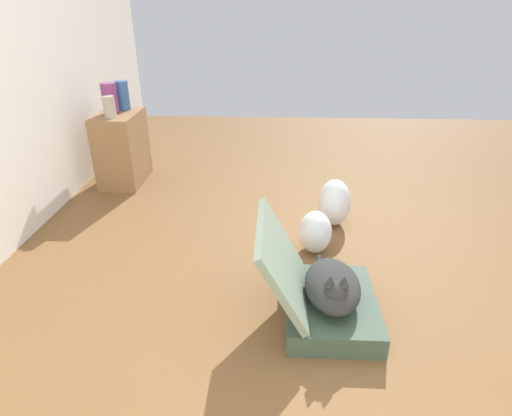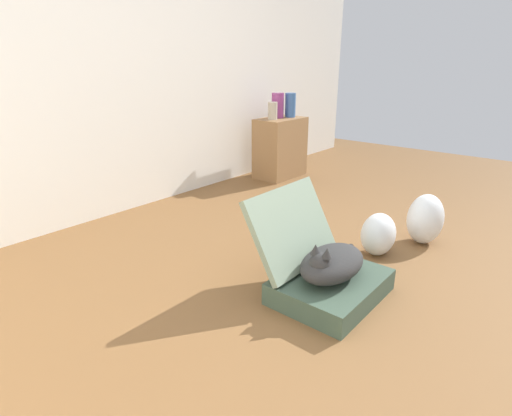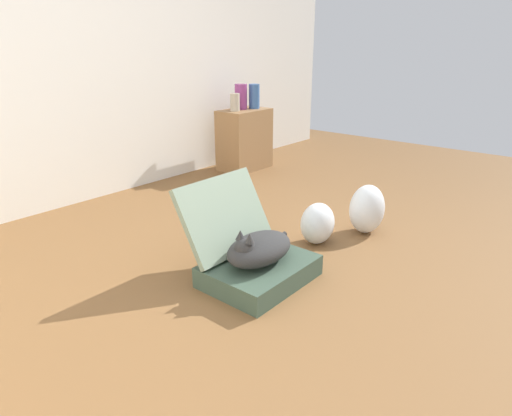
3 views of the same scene
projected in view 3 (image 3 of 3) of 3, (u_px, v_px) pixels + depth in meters
name	position (u px, v px, depth m)	size (l,w,h in m)	color
ground_plane	(320.00, 266.00, 2.71)	(7.68, 7.68, 0.00)	brown
wall_back	(91.00, 40.00, 3.62)	(6.40, 0.15, 2.60)	silver
suitcase_base	(259.00, 271.00, 2.53)	(0.60, 0.47, 0.12)	#384C3D
suitcase_lid	(225.00, 216.00, 2.59)	(0.60, 0.47, 0.04)	gray
cat	(258.00, 249.00, 2.47)	(0.52, 0.28, 0.22)	#2D2D2D
plastic_bag_white	(318.00, 223.00, 2.98)	(0.26, 0.21, 0.28)	silver
plastic_bag_clear	(367.00, 209.00, 3.14)	(0.28, 0.24, 0.35)	silver
side_table	(244.00, 140.00, 4.72)	(0.55, 0.34, 0.63)	olive
vase_tall	(235.00, 102.00, 4.49)	(0.10, 0.10, 0.17)	#B7AD99
vase_short	(254.00, 96.00, 4.66)	(0.11, 0.11, 0.25)	#38609E
vase_round	(241.00, 97.00, 4.60)	(0.13, 0.13, 0.25)	#8C387A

